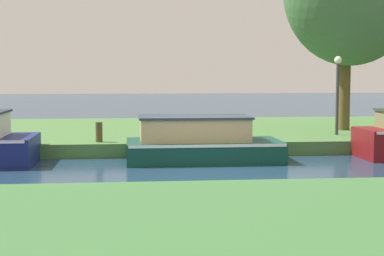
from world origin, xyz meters
The scene contains 5 objects.
ground_plane centered at (0.00, 0.00, 0.00)m, with size 120.00×120.00×0.00m, color #1E3850.
riverbank_far centered at (0.00, 7.00, 0.20)m, with size 72.00×10.00×0.40m, color #457139.
forest_barge centered at (0.12, 1.20, 0.52)m, with size 4.11×2.00×1.22m.
lamp_post centered at (4.85, 3.89, 2.01)m, with size 0.24×0.24×2.51m.
mooring_post_near centered at (-2.63, 2.57, 0.69)m, with size 0.20×0.20×0.57m, color #443C25.
Camera 1 is at (-1.77, -14.76, 2.32)m, focal length 56.44 mm.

